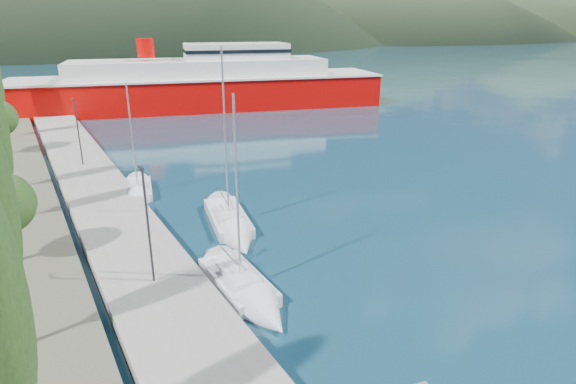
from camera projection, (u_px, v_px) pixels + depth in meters
ground at (71, 78)px, 117.19m from camera, size 1400.00×1400.00×0.00m
quay at (105, 204)px, 36.17m from camera, size 5.00×88.00×0.80m
lamp_posts at (140, 211)px, 25.02m from camera, size 0.15×44.39×6.06m
sailboat_near at (253, 299)px, 24.06m from camera, size 2.38×7.84×11.24m
sailboat_mid at (234, 231)px, 31.87m from camera, size 4.14×9.24×12.88m
sailboat_far at (138, 197)px, 38.04m from camera, size 3.58×7.02×9.87m
ferry at (202, 86)px, 76.71m from camera, size 58.73×26.20×11.42m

